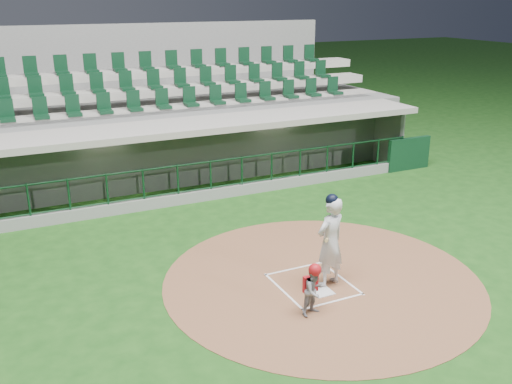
# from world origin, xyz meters

# --- Properties ---
(ground) EXTENTS (120.00, 120.00, 0.00)m
(ground) POSITION_xyz_m (0.00, 0.00, 0.00)
(ground) COLOR #174313
(ground) RESTS_ON ground
(dirt_circle) EXTENTS (7.20, 7.20, 0.01)m
(dirt_circle) POSITION_xyz_m (0.30, -0.20, 0.01)
(dirt_circle) COLOR brown
(dirt_circle) RESTS_ON ground
(home_plate) EXTENTS (0.43, 0.43, 0.02)m
(home_plate) POSITION_xyz_m (0.00, -0.70, 0.02)
(home_plate) COLOR silver
(home_plate) RESTS_ON dirt_circle
(batter_box_chalk) EXTENTS (1.55, 1.80, 0.01)m
(batter_box_chalk) POSITION_xyz_m (0.00, -0.30, 0.02)
(batter_box_chalk) COLOR white
(batter_box_chalk) RESTS_ON ground
(dugout_structure) EXTENTS (16.40, 3.70, 3.00)m
(dugout_structure) POSITION_xyz_m (0.09, 7.82, 0.96)
(dugout_structure) COLOR slate
(dugout_structure) RESTS_ON ground
(seating_deck) EXTENTS (17.00, 6.72, 5.15)m
(seating_deck) POSITION_xyz_m (0.00, 10.91, 1.42)
(seating_deck) COLOR slate
(seating_deck) RESTS_ON ground
(batter) EXTENTS (0.97, 0.98, 2.14)m
(batter) POSITION_xyz_m (0.32, -0.44, 1.07)
(batter) COLOR silver
(batter) RESTS_ON dirt_circle
(catcher) EXTENTS (0.59, 0.51, 1.12)m
(catcher) POSITION_xyz_m (-0.63, -1.36, 0.57)
(catcher) COLOR gray
(catcher) RESTS_ON dirt_circle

